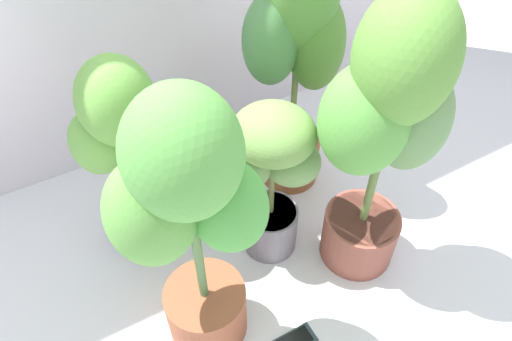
# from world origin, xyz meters

# --- Properties ---
(ground_plane) EXTENTS (8.00, 8.00, 0.00)m
(ground_plane) POSITION_xyz_m (0.00, 0.00, 0.00)
(ground_plane) COLOR silver
(ground_plane) RESTS_ON ground
(potted_plant_back_right) EXTENTS (0.38, 0.32, 1.08)m
(potted_plant_back_right) POSITION_xyz_m (0.27, 0.38, 0.61)
(potted_plant_back_right) COLOR #945531
(potted_plant_back_right) RESTS_ON ground
(potted_plant_front_left) EXTENTS (0.44, 0.33, 0.93)m
(potted_plant_front_left) POSITION_xyz_m (-0.31, -0.06, 0.55)
(potted_plant_front_left) COLOR #9A4F33
(potted_plant_front_left) RESTS_ON ground
(potted_plant_front_right) EXTENTS (0.45, 0.40, 1.00)m
(potted_plant_front_right) POSITION_xyz_m (0.28, -0.06, 0.60)
(potted_plant_front_right) COLOR #934E3F
(potted_plant_front_right) RESTS_ON ground
(potted_plant_back_left) EXTENTS (0.37, 0.30, 0.76)m
(potted_plant_back_left) POSITION_xyz_m (-0.34, 0.37, 0.42)
(potted_plant_back_left) COLOR slate
(potted_plant_back_left) RESTS_ON ground
(potted_plant_center) EXTENTS (0.37, 0.35, 0.62)m
(potted_plant_center) POSITION_xyz_m (0.03, 0.12, 0.38)
(potted_plant_center) COLOR slate
(potted_plant_center) RESTS_ON ground
(cell_phone) EXTENTS (0.14, 0.07, 0.01)m
(cell_phone) POSITION_xyz_m (-0.10, -0.25, 0.00)
(cell_phone) COLOR #27383D
(cell_phone) RESTS_ON ground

